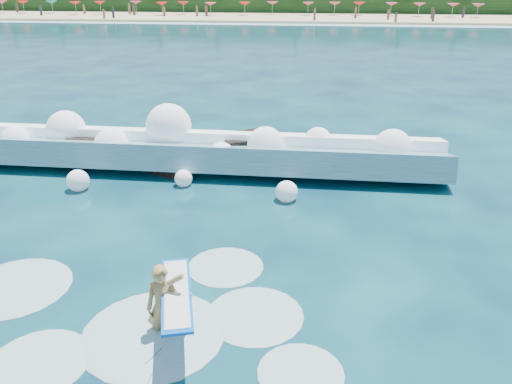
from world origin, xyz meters
The scene contains 11 objects.
ground centered at (0.00, 0.00, 0.00)m, with size 200.00×200.00×0.00m, color #061D37.
beach centered at (0.00, 78.00, 0.20)m, with size 140.00×20.00×0.40m, color tan.
wet_band centered at (0.00, 67.00, 0.04)m, with size 140.00×5.00×0.08m, color silver.
treeline centered at (0.00, 88.00, 2.50)m, with size 140.00×4.00×5.00m, color black.
breaking_wave centered at (-1.50, 6.91, 0.56)m, with size 18.54×2.86×1.60m.
rock_cluster centered at (-2.67, 7.19, 0.40)m, with size 8.04×3.21×1.27m.
surfer_with_board centered at (0.24, -2.57, 0.68)m, with size 1.28×3.00×1.84m.
wave_spray centered at (-1.73, 6.91, 1.05)m, with size 15.34×4.41×2.35m.
surf_foam centered at (-0.61, -2.17, 0.00)m, with size 8.84×5.70×0.15m.
beach_umbrellas centered at (0.21, 80.29, 2.25)m, with size 111.64×6.61×0.50m.
beachgoers centered at (-10.63, 75.12, 1.11)m, with size 101.68×13.56×1.94m.
Camera 1 is at (2.98, -10.51, 6.68)m, focal length 35.00 mm.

